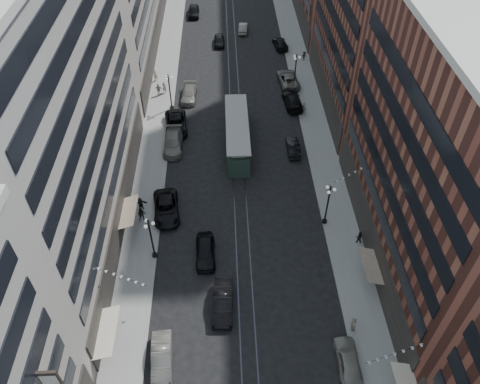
{
  "coord_description": "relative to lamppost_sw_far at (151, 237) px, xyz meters",
  "views": [
    {
      "loc": [
        -1.52,
        -2.5,
        38.78
      ],
      "look_at": [
        -0.18,
        32.17,
        5.0
      ],
      "focal_mm": 35.0,
      "sensor_mm": 36.0,
      "label": 1
    }
  ],
  "objects": [
    {
      "name": "ground",
      "position": [
        9.2,
        32.0,
        -3.1
      ],
      "size": [
        220.0,
        220.0,
        0.0
      ],
      "primitive_type": "plane",
      "color": "black",
      "rests_on": "ground"
    },
    {
      "name": "sidewalk_west",
      "position": [
        -1.8,
        42.0,
        -3.02
      ],
      "size": [
        4.0,
        180.0,
        0.15
      ],
      "primitive_type": "cube",
      "color": "gray",
      "rests_on": "ground"
    },
    {
      "name": "sidewalk_east",
      "position": [
        20.2,
        42.0,
        -3.02
      ],
      "size": [
        4.0,
        180.0,
        0.15
      ],
      "primitive_type": "cube",
      "color": "gray",
      "rests_on": "ground"
    },
    {
      "name": "rail_west",
      "position": [
        8.5,
        42.0,
        -3.09
      ],
      "size": [
        0.12,
        180.0,
        0.02
      ],
      "primitive_type": "cube",
      "color": "#2D2D33",
      "rests_on": "ground"
    },
    {
      "name": "rail_east",
      "position": [
        9.9,
        42.0,
        -3.09
      ],
      "size": [
        0.12,
        180.0,
        0.02
      ],
      "primitive_type": "cube",
      "color": "#2D2D33",
      "rests_on": "ground"
    },
    {
      "name": "building_west_mid",
      "position": [
        -7.8,
        5.0,
        10.9
      ],
      "size": [
        8.0,
        36.0,
        28.0
      ],
      "primitive_type": "cube",
      "color": "gray",
      "rests_on": "ground"
    },
    {
      "name": "building_east_mid",
      "position": [
        26.2,
        -0.0,
        8.9
      ],
      "size": [
        8.0,
        30.0,
        24.0
      ],
      "primitive_type": "cube",
      "color": "brown",
      "rests_on": "ground"
    },
    {
      "name": "lamppost_sw_far",
      "position": [
        0.0,
        0.0,
        0.0
      ],
      "size": [
        1.03,
        1.14,
        5.52
      ],
      "color": "black",
      "rests_on": "sidewalk_west"
    },
    {
      "name": "lamppost_sw_mid",
      "position": [
        0.0,
        27.0,
        0.0
      ],
      "size": [
        1.03,
        1.14,
        5.52
      ],
      "color": "black",
      "rests_on": "sidewalk_west"
    },
    {
      "name": "lamppost_se_far",
      "position": [
        18.4,
        4.0,
        0.0
      ],
      "size": [
        1.03,
        1.14,
        5.52
      ],
      "color": "black",
      "rests_on": "sidewalk_east"
    },
    {
      "name": "lamppost_se_mid",
      "position": [
        18.4,
        32.0,
        0.0
      ],
      "size": [
        1.03,
        1.14,
        5.52
      ],
      "color": "black",
      "rests_on": "sidewalk_east"
    },
    {
      "name": "streetcar",
      "position": [
        9.2,
        18.23,
        -1.42
      ],
      "size": [
        2.91,
        13.17,
        3.64
      ],
      "color": "#263D30",
      "rests_on": "ground"
    },
    {
      "name": "car_1",
      "position": [
        1.69,
        -11.49,
        -2.31
      ],
      "size": [
        1.97,
        4.89,
        1.58
      ],
      "primitive_type": "imported",
      "rotation": [
        0.0,
        0.0,
        0.06
      ],
      "color": "slate",
      "rests_on": "ground"
    },
    {
      "name": "car_2",
      "position": [
        0.8,
        6.18,
        -2.26
      ],
      "size": [
        3.45,
        6.27,
        1.66
      ],
      "primitive_type": "imported",
      "rotation": [
        0.0,
        0.0,
        0.12
      ],
      "color": "black",
      "rests_on": "ground"
    },
    {
      "name": "car_4",
      "position": [
        17.6,
        -12.42,
        -2.29
      ],
      "size": [
        1.95,
        4.76,
        1.62
      ],
      "primitive_type": "imported",
      "rotation": [
        0.0,
        0.0,
        3.13
      ],
      "color": "gray",
      "rests_on": "ground"
    },
    {
      "name": "car_5",
      "position": [
        7.0,
        -6.35,
        -2.24
      ],
      "size": [
        2.02,
        5.24,
        1.7
      ],
      "primitive_type": "imported",
      "rotation": [
        0.0,
        0.0,
        -0.04
      ],
      "color": "black",
      "rests_on": "ground"
    },
    {
      "name": "pedestrian_2",
      "position": [
        -1.78,
        5.05,
        -2.01
      ],
      "size": [
        0.97,
        0.63,
        1.87
      ],
      "primitive_type": "imported",
      "rotation": [
        0.0,
        0.0,
        0.15
      ],
      "color": "black",
      "rests_on": "sidewalk_west"
    },
    {
      "name": "pedestrian_4",
      "position": [
        18.7,
        -9.18,
        -2.02
      ],
      "size": [
        0.62,
        1.14,
        1.86
      ],
      "primitive_type": "imported",
      "rotation": [
        0.0,
        0.0,
        1.46
      ],
      "color": "#B3AD94",
      "rests_on": "sidewalk_east"
    },
    {
      "name": "car_7",
      "position": [
        0.93,
        22.18,
        -2.22
      ],
      "size": [
        3.51,
        6.54,
        1.75
      ],
      "primitive_type": "imported",
      "rotation": [
        0.0,
        0.0,
        0.1
      ],
      "color": "black",
      "rests_on": "ground"
    },
    {
      "name": "car_8",
      "position": [
        2.4,
        29.74,
        -2.32
      ],
      "size": [
        2.39,
        5.43,
        1.55
      ],
      "primitive_type": "imported",
      "rotation": [
        0.0,
        0.0,
        -0.04
      ],
      "color": "slate",
      "rests_on": "ground"
    },
    {
      "name": "car_9",
      "position": [
        2.13,
        58.89,
        -2.21
      ],
      "size": [
        2.1,
        5.21,
        1.77
      ],
      "primitive_type": "imported",
      "rotation": [
        0.0,
        0.0,
        0.0
      ],
      "color": "black",
      "rests_on": "ground"
    },
    {
      "name": "car_10",
      "position": [
        16.41,
        16.61,
        -2.38
      ],
      "size": [
        1.54,
        4.36,
        1.43
      ],
      "primitive_type": "imported",
      "rotation": [
        0.0,
        0.0,
        3.15
      ],
      "color": "black",
      "rests_on": "ground"
    },
    {
      "name": "car_11",
      "position": [
        17.6,
        33.33,
        -2.24
      ],
      "size": [
        3.46,
        6.42,
        1.71
      ],
      "primitive_type": "imported",
      "rotation": [
        0.0,
        0.0,
        3.24
      ],
      "color": "#67655C",
      "rests_on": "ground"
    },
    {
      "name": "car_12",
      "position": [
        17.6,
        45.3,
        -2.36
      ],
      "size": [
        2.69,
        5.28,
        1.47
      ],
      "primitive_type": "imported",
      "rotation": [
        0.0,
        0.0,
        3.27
      ],
      "color": "black",
      "rests_on": "ground"
    },
    {
      "name": "car_13",
      "position": [
        7.0,
        46.68,
        -2.35
      ],
      "size": [
        1.77,
        4.38,
        1.49
      ],
      "primitive_type": "imported",
      "rotation": [
        0.0,
        0.0,
        -0.0
      ],
      "color": "black",
      "rests_on": "ground"
    },
    {
      "name": "car_14",
      "position": [
        11.4,
        51.55,
        -2.38
      ],
      "size": [
        1.86,
        4.44,
        1.43
      ],
      "primitive_type": "imported",
      "rotation": [
        0.0,
        0.0,
        3.06
      ],
      "color": "gray",
      "rests_on": "ground"
    },
    {
      "name": "pedestrian_5",
      "position": [
        -2.14,
        6.86,
        -2.13
      ],
      "size": [
        1.57,
        0.87,
        1.63
      ],
      "primitive_type": "imported",
      "rotation": [
        0.0,
        0.0,
        0.31
      ],
      "color": "black",
      "rests_on": "sidewalk_west"
    },
    {
      "name": "pedestrian_6",
      "position": [
        -2.12,
        30.61,
        -2.01
      ],
      "size": [
        1.1,
        0.51,
        1.88
      ],
      "primitive_type": "imported",
      "rotation": [
        0.0,
        0.0,
        3.14
      ],
      "color": "gray",
      "rests_on": "sidewalk_west"
    },
    {
      "name": "pedestrian_7",
      "position": [
        21.49,
        1.05,
        -2.17
      ],
      "size": [
        0.82,
        0.55,
        1.54
      ],
      "primitive_type": "imported",
      "rotation": [
        0.0,
        0.0,
        2.94
      ],
      "color": "black",
      "rests_on": "sidewalk_east"
    },
    {
      "name": "pedestrian_8",
      "position": [
        18.98,
        25.33,
        -2.13
      ],
      "size": [
        0.62,
        0.42,
        1.63
      ],
      "primitive_type": "imported",
      "rotation": [
        0.0,
        0.0,
        3.2
      ],
      "color": "#9F9284",
      "rests_on": "sidewalk_east"
    },
    {
      "name": "pedestrian_9",
      "position": [
        21.09,
        40.34,
        -2.18
      ],
      "size": [
        1.06,
        0.74,
        1.52
      ],
      "primitive_type": "imported",
      "rotation": [
        0.0,
        0.0,
        0.38
      ],
      "color": "black",
      "rests_on": "sidewalk_east"
    },
    {
      "name": "car_extra_0",
      "position": [
        5.27,
        -0.2,
        -2.25
      ],
      "size": [
        2.16,
        5.03,
        1.69
      ],
      "primitive_type": "imported",
      "rotation": [
        0.0,
        0.0,
        0.03
      ],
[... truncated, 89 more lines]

